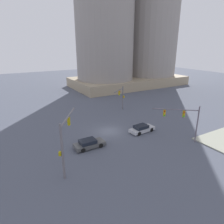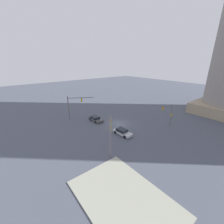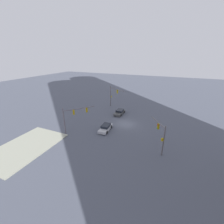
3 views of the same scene
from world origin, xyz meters
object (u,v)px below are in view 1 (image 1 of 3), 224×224
at_px(traffic_signal_cross_street, 183,117).
at_px(sedan_car_waiting_far, 142,129).
at_px(traffic_signal_opposite_side, 121,95).
at_px(traffic_signal_near_corner, 65,137).
at_px(sedan_car_approaching, 89,144).

relative_size(traffic_signal_cross_street, sedan_car_waiting_far, 1.23).
bearing_deg(traffic_signal_opposite_side, traffic_signal_near_corner, 6.93).
bearing_deg(traffic_signal_cross_street, traffic_signal_opposite_side, -51.79).
relative_size(traffic_signal_near_corner, traffic_signal_cross_street, 1.15).
xyz_separation_m(traffic_signal_near_corner, sedan_car_approaching, (4.31, 3.70, -3.63)).
bearing_deg(traffic_signal_cross_street, sedan_car_approaching, 17.15).
height_order(traffic_signal_opposite_side, sedan_car_waiting_far, traffic_signal_opposite_side).
xyz_separation_m(traffic_signal_cross_street, sedan_car_approaching, (-12.50, 5.04, -3.23)).
relative_size(traffic_signal_opposite_side, sedan_car_waiting_far, 1.17).
relative_size(traffic_signal_near_corner, sedan_car_approaching, 1.47).
distance_m(traffic_signal_opposite_side, traffic_signal_cross_street, 16.70).
height_order(traffic_signal_near_corner, traffic_signal_opposite_side, traffic_signal_near_corner).
bearing_deg(traffic_signal_near_corner, sedan_car_waiting_far, -41.42).
relative_size(traffic_signal_near_corner, sedan_car_waiting_far, 1.42).
distance_m(traffic_signal_near_corner, traffic_signal_cross_street, 16.87).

